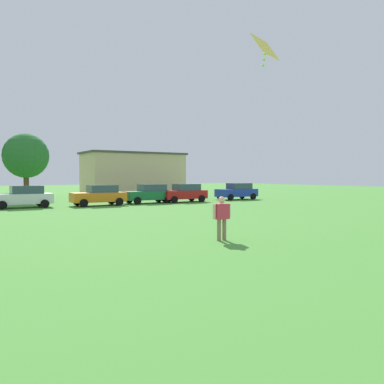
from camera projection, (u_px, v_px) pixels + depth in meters
The scene contains 10 objects.
ground_plane at pixel (1, 216), 23.71m from camera, with size 160.00×160.00×0.00m, color #4C9338.
adult_bystander at pixel (222, 214), 14.71m from camera, with size 0.79×0.31×1.66m.
kite at pixel (265, 48), 14.66m from camera, with size 1.42×0.99×1.15m.
parked_car_white_2 at pixel (23, 197), 29.69m from camera, with size 4.30×2.02×1.68m.
parked_car_orange_3 at pixel (99, 195), 31.89m from camera, with size 4.30×2.02×1.68m.
parked_car_green_4 at pixel (149, 194), 34.76m from camera, with size 4.30×2.02×1.68m.
parked_car_red_5 at pixel (184, 193), 36.30m from camera, with size 4.30×2.02×1.68m.
parked_car_blue_6 at pixel (237, 191), 40.12m from camera, with size 4.30×2.02×1.68m.
tree_far_right at pixel (26, 156), 35.29m from camera, with size 4.02×4.02×6.26m.
house_right at pixel (133, 174), 50.36m from camera, with size 12.61×6.52×5.40m.
Camera 1 is at (-2.69, 3.83, 2.45)m, focal length 36.57 mm.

